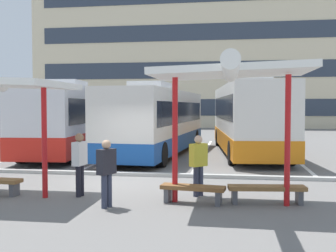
{
  "coord_description": "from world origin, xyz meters",
  "views": [
    {
      "loc": [
        3.44,
        -12.35,
        2.4
      ],
      "look_at": [
        1.04,
        3.3,
        1.63
      ],
      "focal_mm": 43.74,
      "sensor_mm": 36.0,
      "label": 1
    }
  ],
  "objects_px": {
    "waiting_passenger_2": "(80,160)",
    "bench_2": "(267,190)",
    "coach_bus_0": "(75,121)",
    "coach_bus_1": "(158,122)",
    "waiting_shelter_1": "(231,75)",
    "waiting_passenger_3": "(106,169)",
    "waiting_passenger_1": "(198,161)",
    "bench_1": "(193,190)",
    "coach_bus_2": "(248,119)"
  },
  "relations": [
    {
      "from": "waiting_shelter_1",
      "to": "waiting_passenger_1",
      "type": "distance_m",
      "value": 2.55
    },
    {
      "from": "coach_bus_0",
      "to": "waiting_passenger_2",
      "type": "height_order",
      "value": "coach_bus_0"
    },
    {
      "from": "coach_bus_1",
      "to": "waiting_passenger_2",
      "type": "relative_size",
      "value": 6.88
    },
    {
      "from": "coach_bus_2",
      "to": "waiting_passenger_2",
      "type": "relative_size",
      "value": 6.87
    },
    {
      "from": "bench_1",
      "to": "waiting_passenger_2",
      "type": "height_order",
      "value": "waiting_passenger_2"
    },
    {
      "from": "waiting_shelter_1",
      "to": "bench_2",
      "type": "bearing_deg",
      "value": 22.32
    },
    {
      "from": "waiting_shelter_1",
      "to": "bench_1",
      "type": "distance_m",
      "value": 2.95
    },
    {
      "from": "waiting_shelter_1",
      "to": "waiting_passenger_1",
      "type": "bearing_deg",
      "value": 129.97
    },
    {
      "from": "coach_bus_1",
      "to": "coach_bus_0",
      "type": "bearing_deg",
      "value": 178.37
    },
    {
      "from": "coach_bus_0",
      "to": "waiting_shelter_1",
      "type": "height_order",
      "value": "coach_bus_0"
    },
    {
      "from": "coach_bus_0",
      "to": "waiting_passenger_1",
      "type": "height_order",
      "value": "coach_bus_0"
    },
    {
      "from": "waiting_shelter_1",
      "to": "waiting_passenger_2",
      "type": "bearing_deg",
      "value": 172.96
    },
    {
      "from": "bench_1",
      "to": "waiting_passenger_2",
      "type": "relative_size",
      "value": 0.96
    },
    {
      "from": "waiting_passenger_1",
      "to": "waiting_passenger_2",
      "type": "bearing_deg",
      "value": -170.77
    },
    {
      "from": "waiting_passenger_2",
      "to": "waiting_passenger_3",
      "type": "distance_m",
      "value": 1.5
    },
    {
      "from": "waiting_passenger_3",
      "to": "waiting_shelter_1",
      "type": "bearing_deg",
      "value": 11.22
    },
    {
      "from": "coach_bus_0",
      "to": "waiting_passenger_3",
      "type": "relative_size",
      "value": 7.1
    },
    {
      "from": "coach_bus_2",
      "to": "waiting_shelter_1",
      "type": "relative_size",
      "value": 2.68
    },
    {
      "from": "waiting_shelter_1",
      "to": "bench_2",
      "type": "relative_size",
      "value": 2.25
    },
    {
      "from": "bench_1",
      "to": "waiting_passenger_3",
      "type": "height_order",
      "value": "waiting_passenger_3"
    },
    {
      "from": "bench_2",
      "to": "bench_1",
      "type": "bearing_deg",
      "value": -172.44
    },
    {
      "from": "coach_bus_0",
      "to": "waiting_passenger_1",
      "type": "bearing_deg",
      "value": -52.62
    },
    {
      "from": "waiting_passenger_2",
      "to": "waiting_passenger_1",
      "type": "bearing_deg",
      "value": 9.23
    },
    {
      "from": "waiting_shelter_1",
      "to": "waiting_passenger_3",
      "type": "xyz_separation_m",
      "value": [
        -2.88,
        -0.57,
        -2.21
      ]
    },
    {
      "from": "coach_bus_0",
      "to": "waiting_passenger_1",
      "type": "distance_m",
      "value": 11.67
    },
    {
      "from": "coach_bus_0",
      "to": "waiting_passenger_1",
      "type": "xyz_separation_m",
      "value": [
        7.07,
        -9.26,
        -0.73
      ]
    },
    {
      "from": "waiting_passenger_3",
      "to": "bench_2",
      "type": "bearing_deg",
      "value": 13.98
    },
    {
      "from": "coach_bus_0",
      "to": "bench_1",
      "type": "distance_m",
      "value": 12.38
    },
    {
      "from": "coach_bus_2",
      "to": "bench_1",
      "type": "relative_size",
      "value": 7.12
    },
    {
      "from": "coach_bus_0",
      "to": "bench_1",
      "type": "height_order",
      "value": "coach_bus_0"
    },
    {
      "from": "coach_bus_0",
      "to": "bench_2",
      "type": "distance_m",
      "value": 13.3
    },
    {
      "from": "coach_bus_0",
      "to": "coach_bus_1",
      "type": "bearing_deg",
      "value": -1.63
    },
    {
      "from": "waiting_passenger_2",
      "to": "coach_bus_0",
      "type": "bearing_deg",
      "value": 112.06
    },
    {
      "from": "coach_bus_2",
      "to": "waiting_passenger_2",
      "type": "xyz_separation_m",
      "value": [
        -4.8,
        -10.66,
        -0.77
      ]
    },
    {
      "from": "bench_2",
      "to": "waiting_shelter_1",
      "type": "bearing_deg",
      "value": -157.68
    },
    {
      "from": "coach_bus_2",
      "to": "waiting_shelter_1",
      "type": "bearing_deg",
      "value": -94.37
    },
    {
      "from": "coach_bus_1",
      "to": "bench_1",
      "type": "distance_m",
      "value": 10.42
    },
    {
      "from": "coach_bus_1",
      "to": "waiting_passenger_3",
      "type": "height_order",
      "value": "coach_bus_1"
    },
    {
      "from": "coach_bus_0",
      "to": "waiting_shelter_1",
      "type": "relative_size",
      "value": 2.64
    },
    {
      "from": "coach_bus_1",
      "to": "coach_bus_2",
      "type": "relative_size",
      "value": 1.0
    },
    {
      "from": "coach_bus_2",
      "to": "bench_1",
      "type": "bearing_deg",
      "value": -99.04
    },
    {
      "from": "coach_bus_0",
      "to": "coach_bus_2",
      "type": "bearing_deg",
      "value": 5.82
    },
    {
      "from": "bench_1",
      "to": "coach_bus_1",
      "type": "bearing_deg",
      "value": 104.88
    },
    {
      "from": "coach_bus_2",
      "to": "waiting_passenger_3",
      "type": "xyz_separation_m",
      "value": [
        -3.73,
        -11.72,
        -0.83
      ]
    },
    {
      "from": "bench_1",
      "to": "bench_2",
      "type": "relative_size",
      "value": 0.85
    },
    {
      "from": "coach_bus_0",
      "to": "bench_2",
      "type": "xyz_separation_m",
      "value": [
        8.81,
        -9.88,
        -1.32
      ]
    },
    {
      "from": "waiting_passenger_2",
      "to": "bench_2",
      "type": "bearing_deg",
      "value": -1.39
    },
    {
      "from": "coach_bus_1",
      "to": "bench_2",
      "type": "bearing_deg",
      "value": -65.45
    },
    {
      "from": "waiting_passenger_3",
      "to": "coach_bus_1",
      "type": "bearing_deg",
      "value": 93.61
    },
    {
      "from": "waiting_passenger_3",
      "to": "waiting_passenger_2",
      "type": "bearing_deg",
      "value": 135.22
    }
  ]
}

